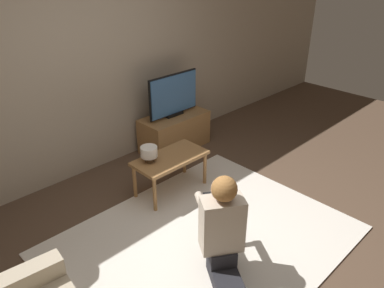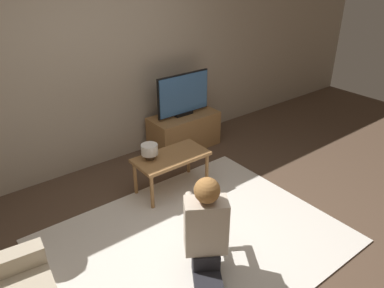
{
  "view_description": "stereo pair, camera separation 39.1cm",
  "coord_description": "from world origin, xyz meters",
  "px_view_note": "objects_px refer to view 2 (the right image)",
  "views": [
    {
      "loc": [
        -1.97,
        -1.86,
        2.42
      ],
      "look_at": [
        0.46,
        0.63,
        0.63
      ],
      "focal_mm": 35.0,
      "sensor_mm": 36.0,
      "label": 1
    },
    {
      "loc": [
        -1.68,
        -2.12,
        2.42
      ],
      "look_at": [
        0.46,
        0.63,
        0.63
      ],
      "focal_mm": 35.0,
      "sensor_mm": 36.0,
      "label": 2
    }
  ],
  "objects_px": {
    "tv": "(183,94)",
    "coffee_table": "(171,160)",
    "person_kneeling": "(206,229)",
    "table_lamp": "(149,150)"
  },
  "relations": [
    {
      "from": "coffee_table",
      "to": "tv",
      "type": "bearing_deg",
      "value": 45.83
    },
    {
      "from": "person_kneeling",
      "to": "table_lamp",
      "type": "xyz_separation_m",
      "value": [
        0.29,
        1.28,
        0.07
      ]
    },
    {
      "from": "coffee_table",
      "to": "person_kneeling",
      "type": "bearing_deg",
      "value": -112.87
    },
    {
      "from": "tv",
      "to": "coffee_table",
      "type": "relative_size",
      "value": 0.97
    },
    {
      "from": "tv",
      "to": "table_lamp",
      "type": "distance_m",
      "value": 1.2
    },
    {
      "from": "tv",
      "to": "coffee_table",
      "type": "distance_m",
      "value": 1.13
    },
    {
      "from": "table_lamp",
      "to": "coffee_table",
      "type": "bearing_deg",
      "value": -19.88
    },
    {
      "from": "person_kneeling",
      "to": "coffee_table",
      "type": "bearing_deg",
      "value": -80.42
    },
    {
      "from": "person_kneeling",
      "to": "tv",
      "type": "bearing_deg",
      "value": -89.96
    },
    {
      "from": "coffee_table",
      "to": "person_kneeling",
      "type": "distance_m",
      "value": 1.31
    }
  ]
}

